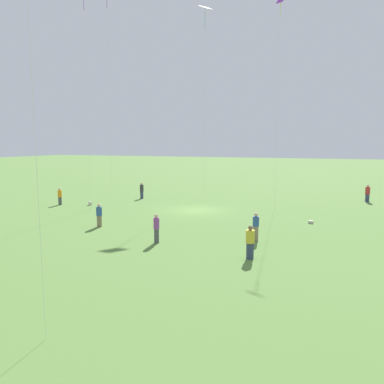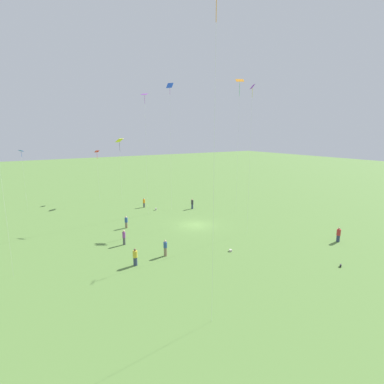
{
  "view_description": "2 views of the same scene",
  "coord_description": "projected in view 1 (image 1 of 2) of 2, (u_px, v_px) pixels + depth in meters",
  "views": [
    {
      "loc": [
        -11.85,
        30.2,
        5.87
      ],
      "look_at": [
        -2.02,
        5.7,
        2.41
      ],
      "focal_mm": 35.0,
      "sensor_mm": 36.0,
      "label": 1
    },
    {
      "loc": [
        -33.58,
        21.64,
        12.75
      ],
      "look_at": [
        -4.14,
        3.17,
        5.74
      ],
      "focal_mm": 28.0,
      "sensor_mm": 36.0,
      "label": 2
    }
  ],
  "objects": [
    {
      "name": "picnic_bag_0",
      "position": [
        311.0,
        222.0,
        27.54
      ],
      "size": [
        0.38,
        0.35,
        0.21
      ],
      "rotation": [
        0.0,
        0.0,
        1.21
      ],
      "color": "beige",
      "rests_on": "ground_plane"
    },
    {
      "name": "person_2",
      "position": [
        99.0,
        215.0,
        26.33
      ],
      "size": [
        0.53,
        0.53,
        1.65
      ],
      "rotation": [
        0.0,
        0.0,
        5.11
      ],
      "color": "#847056",
      "rests_on": "ground_plane"
    },
    {
      "name": "kite_4",
      "position": [
        107.0,
        5.0,
        35.16
      ],
      "size": [
        1.19,
        1.08,
        20.19
      ],
      "rotation": [
        0.0,
        0.0,
        2.94
      ],
      "color": "blue",
      "rests_on": "ground_plane"
    },
    {
      "name": "kite_1",
      "position": [
        84.0,
        6.0,
        30.76
      ],
      "size": [
        1.25,
        1.25,
        18.23
      ],
      "rotation": [
        0.0,
        0.0,
        3.11
      ],
      "color": "purple",
      "rests_on": "ground_plane"
    },
    {
      "name": "person_5",
      "position": [
        156.0,
        228.0,
        22.06
      ],
      "size": [
        0.45,
        0.45,
        1.75
      ],
      "rotation": [
        0.0,
        0.0,
        4.31
      ],
      "color": "#4C4C51",
      "rests_on": "ground_plane"
    },
    {
      "name": "person_4",
      "position": [
        250.0,
        243.0,
        19.03
      ],
      "size": [
        0.62,
        0.62,
        1.73
      ],
      "rotation": [
        0.0,
        0.0,
        0.57
      ],
      "color": "#333D5B",
      "rests_on": "ground_plane"
    },
    {
      "name": "person_3",
      "position": [
        368.0,
        193.0,
        37.45
      ],
      "size": [
        0.64,
        0.64,
        1.75
      ],
      "rotation": [
        0.0,
        0.0,
        2.31
      ],
      "color": "#333D5B",
      "rests_on": "ground_plane"
    },
    {
      "name": "person_0",
      "position": [
        256.0,
        227.0,
        22.43
      ],
      "size": [
        0.54,
        0.54,
        1.74
      ],
      "rotation": [
        0.0,
        0.0,
        0.84
      ],
      "color": "#847056",
      "rests_on": "ground_plane"
    },
    {
      "name": "person_1",
      "position": [
        60.0,
        196.0,
        35.72
      ],
      "size": [
        0.52,
        0.52,
        1.63
      ],
      "rotation": [
        0.0,
        0.0,
        2.17
      ],
      "color": "#4C4C51",
      "rests_on": "ground_plane"
    },
    {
      "name": "person_6",
      "position": [
        142.0,
        191.0,
        39.72
      ],
      "size": [
        0.51,
        0.51,
        1.73
      ],
      "rotation": [
        0.0,
        0.0,
        4.32
      ],
      "color": "#333D5B",
      "rests_on": "ground_plane"
    },
    {
      "name": "kite_0",
      "position": [
        205.0,
        15.0,
        40.1
      ],
      "size": [
        1.56,
        1.59,
        20.56
      ],
      "rotation": [
        0.0,
        0.0,
        3.36
      ],
      "color": "orange",
      "rests_on": "ground_plane"
    },
    {
      "name": "ground_plane",
      "position": [
        195.0,
        210.0,
        32.93
      ],
      "size": [
        240.0,
        240.0,
        0.0
      ],
      "primitive_type": "plane",
      "color": "#5B843D"
    },
    {
      "name": "kite_5",
      "position": [
        280.0,
        21.0,
        31.98
      ],
      "size": [
        0.78,
        0.67,
        18.18
      ],
      "rotation": [
        0.0,
        0.0,
        1.96
      ],
      "color": "purple",
      "rests_on": "ground_plane"
    },
    {
      "name": "picnic_bag_2",
      "position": [
        90.0,
        203.0,
        35.59
      ],
      "size": [
        0.34,
        0.36,
        0.34
      ],
      "rotation": [
        0.0,
        0.0,
        1.06
      ],
      "color": "beige",
      "rests_on": "ground_plane"
    }
  ]
}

